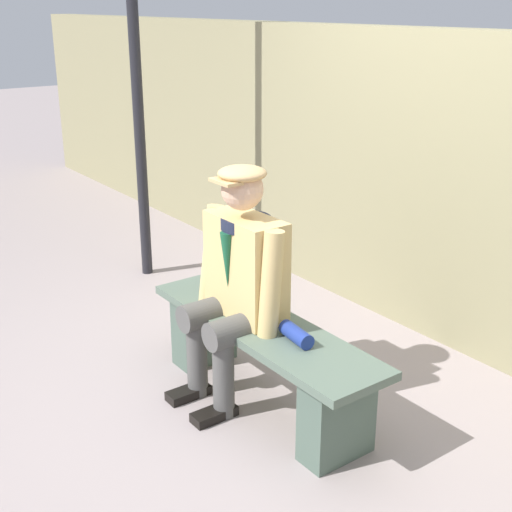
{
  "coord_description": "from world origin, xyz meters",
  "views": [
    {
      "loc": [
        -2.56,
        1.92,
        2.0
      ],
      "look_at": [
        0.06,
        0.0,
        0.81
      ],
      "focal_mm": 48.75,
      "sensor_mm": 36.0,
      "label": 1
    }
  ],
  "objects": [
    {
      "name": "seated_man",
      "position": [
        0.14,
        0.05,
        0.69
      ],
      "size": [
        0.63,
        0.54,
        1.26
      ],
      "color": "tan",
      "rests_on": "ground"
    },
    {
      "name": "stadium_wall",
      "position": [
        0.0,
        -1.42,
        0.93
      ],
      "size": [
        12.0,
        0.24,
        1.86
      ],
      "primitive_type": "cube",
      "color": "gray",
      "rests_on": "ground"
    },
    {
      "name": "bench",
      "position": [
        0.0,
        0.0,
        0.29
      ],
      "size": [
        1.52,
        0.41,
        0.46
      ],
      "color": "#526456",
      "rests_on": "ground"
    },
    {
      "name": "rolled_magazine",
      "position": [
        -0.26,
        -0.01,
        0.5
      ],
      "size": [
        0.21,
        0.1,
        0.08
      ],
      "primitive_type": "cylinder",
      "rotation": [
        0.0,
        1.57,
        -0.12
      ],
      "color": "navy",
      "rests_on": "bench"
    },
    {
      "name": "ground_plane",
      "position": [
        0.0,
        0.0,
        0.0
      ],
      "size": [
        30.0,
        30.0,
        0.0
      ],
      "primitive_type": "plane",
      "color": "gray"
    }
  ]
}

